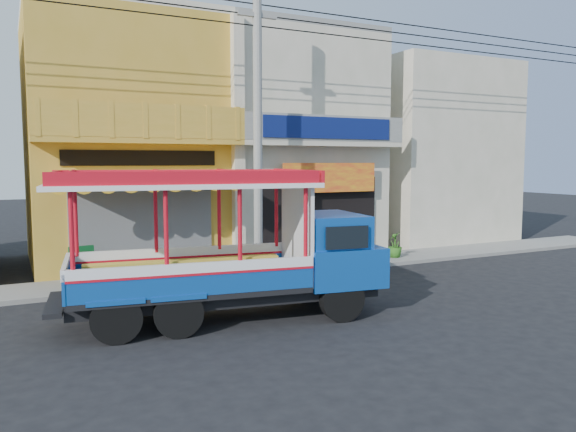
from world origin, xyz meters
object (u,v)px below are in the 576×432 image
Objects in this scene: green_sign at (82,268)px; utility_pole at (262,107)px; potted_plant_a at (355,246)px; potted_plant_c at (395,245)px; songthaew_truck at (247,247)px; potted_plant_b at (359,245)px.

utility_pole is at bearing -11.13° from green_sign.
potted_plant_c is at bearing -44.89° from potted_plant_a.
songthaew_truck reaches higher than potted_plant_c.
potted_plant_c is at bearing -2.58° from green_sign.
songthaew_truck is at bearing 86.83° from potted_plant_b.
utility_pole is at bearing 163.80° from potted_plant_a.
songthaew_truck is 8.12× the size of potted_plant_c.
green_sign is 10.27m from potted_plant_c.
utility_pole is at bearing -41.82° from potted_plant_c.
potted_plant_b is (-0.07, -0.35, 0.11)m from potted_plant_a.
utility_pole is 26.11× the size of potted_plant_b.
utility_pole reaches higher than green_sign.
utility_pole is 5.82m from potted_plant_b.
songthaew_truck is at bearing -58.72° from green_sign.
utility_pole is at bearing 61.56° from songthaew_truck.
songthaew_truck is 8.59m from potted_plant_c.
potted_plant_c is (7.33, 4.35, -1.01)m from songthaew_truck.
potted_plant_c reaches higher than potted_plant_a.
utility_pole reaches higher than potted_plant_c.
songthaew_truck reaches higher than potted_plant_b.
potted_plant_c is (1.47, -0.04, -0.09)m from potted_plant_b.
potted_plant_a is at bearing -0.48° from green_sign.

